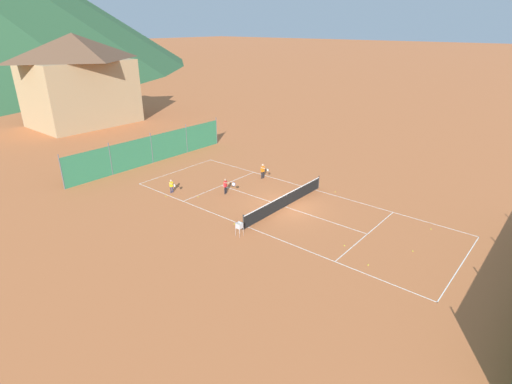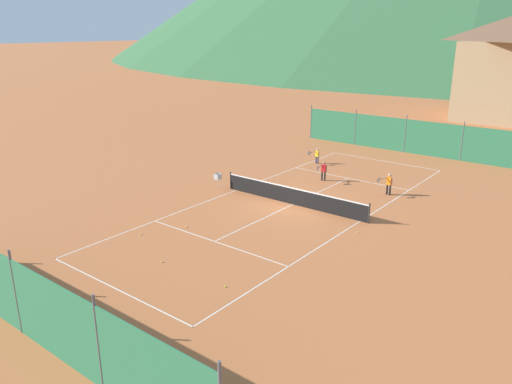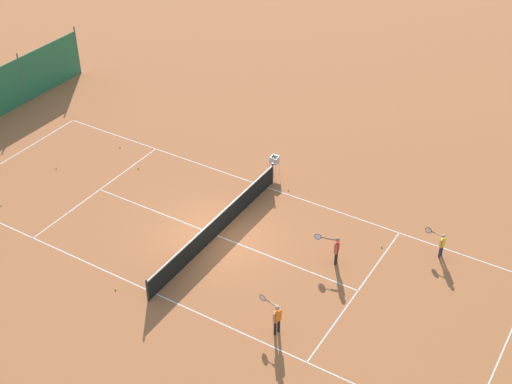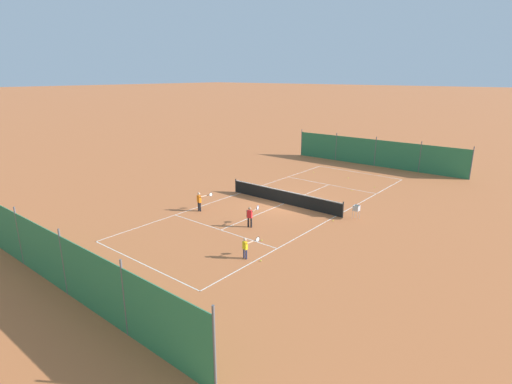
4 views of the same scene
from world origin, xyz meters
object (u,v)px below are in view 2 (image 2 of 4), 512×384
at_px(tennis_ball_near_corner, 309,171).
at_px(ball_hopper, 218,177).
at_px(tennis_net, 293,196).
at_px(tennis_ball_by_net_right, 225,286).
at_px(tennis_ball_alley_right, 358,232).
at_px(player_far_baseline, 323,170).
at_px(tennis_ball_service_box, 243,185).
at_px(tennis_ball_alley_left, 141,234).
at_px(tennis_ball_by_net_left, 306,162).
at_px(player_far_service, 317,155).
at_px(tennis_ball_far_corner, 162,262).
at_px(tennis_ball_mid_court, 186,227).
at_px(player_near_service, 389,182).

distance_m(tennis_ball_near_corner, ball_hopper, 6.94).
distance_m(tennis_net, tennis_ball_by_net_right, 9.82).
bearing_deg(tennis_ball_alley_right, player_far_baseline, 131.96).
bearing_deg(tennis_ball_near_corner, tennis_ball_alley_right, -45.10).
relative_size(tennis_ball_near_corner, tennis_ball_alley_right, 1.00).
bearing_deg(tennis_ball_alley_right, ball_hopper, 173.60).
xyz_separation_m(tennis_ball_near_corner, tennis_ball_service_box, (-1.54, -5.20, 0.00)).
height_order(tennis_net, player_far_baseline, player_far_baseline).
height_order(tennis_ball_alley_left, tennis_ball_by_net_left, same).
bearing_deg(tennis_ball_near_corner, ball_hopper, -110.72).
bearing_deg(tennis_ball_alley_right, tennis_ball_near_corner, 134.90).
distance_m(tennis_ball_alley_left, tennis_ball_service_box, 8.99).
height_order(tennis_ball_by_net_left, tennis_ball_service_box, same).
distance_m(tennis_ball_alley_left, ball_hopper, 7.95).
relative_size(tennis_ball_near_corner, tennis_ball_by_net_right, 1.00).
xyz_separation_m(player_far_baseline, tennis_ball_by_net_right, (4.20, -14.20, -0.70)).
bearing_deg(tennis_ball_by_net_left, tennis_ball_service_box, -90.28).
xyz_separation_m(tennis_ball_alley_right, ball_hopper, (-10.01, 1.12, 0.63)).
bearing_deg(ball_hopper, tennis_ball_alley_right, -6.40).
xyz_separation_m(tennis_ball_alley_left, ball_hopper, (-2.02, 7.66, 0.63)).
xyz_separation_m(player_far_service, tennis_ball_service_box, (-0.81, -7.36, -0.60)).
xyz_separation_m(tennis_net, player_far_baseline, (-1.02, 4.92, 0.23)).
relative_size(player_far_baseline, ball_hopper, 1.41).
relative_size(tennis_ball_by_net_left, tennis_ball_service_box, 1.00).
height_order(tennis_ball_far_corner, tennis_ball_near_corner, same).
distance_m(tennis_ball_alley_left, tennis_ball_by_net_left, 16.13).
height_order(tennis_net, tennis_ball_mid_court, tennis_net).
xyz_separation_m(player_far_service, tennis_ball_by_net_right, (6.76, -17.57, -0.60)).
bearing_deg(player_near_service, player_far_baseline, 178.59).
relative_size(tennis_net, tennis_ball_far_corner, 139.09).
xyz_separation_m(tennis_ball_near_corner, tennis_ball_alley_right, (7.56, -7.59, 0.00)).
bearing_deg(tennis_ball_by_net_right, tennis_ball_service_box, 126.57).
bearing_deg(tennis_ball_far_corner, tennis_ball_near_corner, 99.48).
bearing_deg(tennis_ball_far_corner, tennis_ball_service_box, 111.86).
height_order(tennis_ball_far_corner, ball_hopper, ball_hopper).
bearing_deg(tennis_net, tennis_ball_by_net_left, 118.25).
xyz_separation_m(tennis_ball_far_corner, tennis_ball_service_box, (-4.13, 10.28, 0.00)).
height_order(tennis_net, player_far_service, player_far_service).
height_order(player_far_baseline, tennis_ball_service_box, player_far_baseline).
height_order(tennis_ball_far_corner, tennis_ball_by_net_right, same).
bearing_deg(tennis_ball_by_net_right, player_far_baseline, 106.48).
relative_size(tennis_ball_mid_court, tennis_ball_by_net_right, 1.00).
relative_size(player_far_baseline, tennis_ball_by_net_left, 18.96).
distance_m(tennis_ball_by_net_left, tennis_ball_alley_right, 13.17).
xyz_separation_m(tennis_ball_by_net_left, tennis_ball_service_box, (-0.04, -7.17, 0.00)).
bearing_deg(tennis_ball_near_corner, tennis_ball_mid_court, -87.12).
xyz_separation_m(tennis_ball_alley_left, tennis_ball_by_net_right, (6.46, -1.29, 0.00)).
height_order(tennis_ball_far_corner, tennis_ball_by_net_left, same).
bearing_deg(ball_hopper, tennis_ball_alley_left, -75.21).
bearing_deg(tennis_ball_service_box, tennis_net, -12.02).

